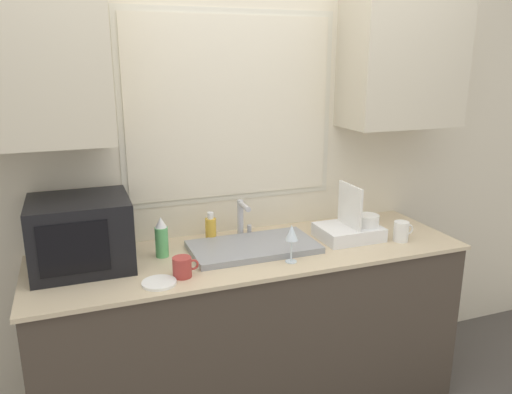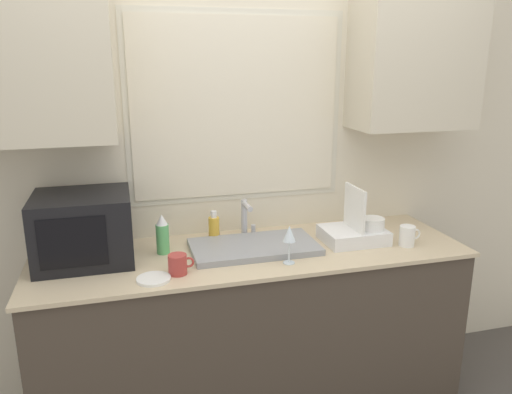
% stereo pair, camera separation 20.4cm
% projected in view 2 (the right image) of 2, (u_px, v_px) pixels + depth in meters
% --- Properties ---
extents(countertop, '(2.11, 0.66, 0.89)m').
position_uv_depth(countertop, '(253.00, 331.00, 2.58)').
color(countertop, '#42382D').
rests_on(countertop, ground_plane).
extents(wall_back, '(6.00, 0.38, 2.60)m').
position_uv_depth(wall_back, '(238.00, 132.00, 2.59)').
color(wall_back, beige).
rests_on(wall_back, ground_plane).
extents(sink_basin, '(0.62, 0.34, 0.03)m').
position_uv_depth(sink_basin, '(254.00, 247.00, 2.46)').
color(sink_basin, gray).
rests_on(sink_basin, countertop).
extents(faucet, '(0.08, 0.14, 0.20)m').
position_uv_depth(faucet, '(246.00, 216.00, 2.60)').
color(faucet, '#B7B7BC').
rests_on(faucet, countertop).
extents(microwave, '(0.43, 0.39, 0.32)m').
position_uv_depth(microwave, '(83.00, 228.00, 2.29)').
color(microwave, black).
rests_on(microwave, countertop).
extents(dish_rack, '(0.31, 0.25, 0.29)m').
position_uv_depth(dish_rack, '(356.00, 231.00, 2.56)').
color(dish_rack, white).
rests_on(dish_rack, countertop).
extents(spray_bottle, '(0.06, 0.06, 0.20)m').
position_uv_depth(spray_bottle, '(162.00, 235.00, 2.39)').
color(spray_bottle, '#59B266').
rests_on(spray_bottle, countertop).
extents(soap_bottle, '(0.06, 0.06, 0.16)m').
position_uv_depth(soap_bottle, '(214.00, 228.00, 2.58)').
color(soap_bottle, gold).
rests_on(soap_bottle, countertop).
extents(mug_near_sink, '(0.11, 0.08, 0.09)m').
position_uv_depth(mug_near_sink, '(178.00, 264.00, 2.17)').
color(mug_near_sink, '#A53833').
rests_on(mug_near_sink, countertop).
extents(wine_glass, '(0.06, 0.06, 0.18)m').
position_uv_depth(wine_glass, '(289.00, 235.00, 2.26)').
color(wine_glass, silver).
rests_on(wine_glass, countertop).
extents(mug_by_rack, '(0.11, 0.08, 0.10)m').
position_uv_depth(mug_by_rack, '(407.00, 236.00, 2.50)').
color(mug_by_rack, white).
rests_on(mug_by_rack, countertop).
extents(small_plate, '(0.15, 0.15, 0.01)m').
position_uv_depth(small_plate, '(154.00, 279.00, 2.12)').
color(small_plate, white).
rests_on(small_plate, countertop).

